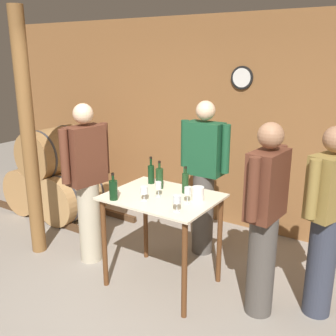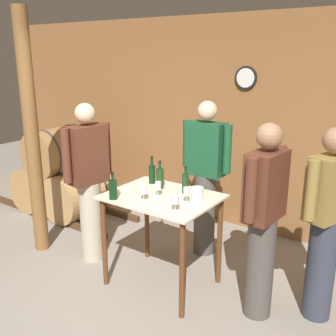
{
  "view_description": "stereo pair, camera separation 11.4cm",
  "coord_description": "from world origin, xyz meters",
  "px_view_note": "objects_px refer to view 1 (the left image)",
  "views": [
    {
      "loc": [
        2.01,
        -2.14,
        2.23
      ],
      "look_at": [
        0.06,
        0.84,
        1.19
      ],
      "focal_mm": 42.0,
      "sensor_mm": 36.0,
      "label": 1
    },
    {
      "loc": [
        2.11,
        -2.08,
        2.23
      ],
      "look_at": [
        0.06,
        0.84,
        1.19
      ],
      "focal_mm": 42.0,
      "sensor_mm": 36.0,
      "label": 2
    }
  ],
  "objects_px": {
    "person_host": "(204,175)",
    "person_visitor_near_door": "(265,218)",
    "wooden_post": "(28,138)",
    "wine_bottle_far_left": "(113,189)",
    "wine_glass_near_left": "(144,191)",
    "wine_glass_far_side": "(177,200)",
    "person_visitor_bearded": "(326,220)",
    "wine_bottle_right": "(185,182)",
    "wine_glass_near_right": "(187,192)",
    "wine_bottle_left": "(151,173)",
    "ice_bucket": "(198,194)",
    "wine_glass_near_center": "(158,186)",
    "wine_bottle_center": "(159,178)",
    "person_visitor_with_scarf": "(87,181)"
  },
  "relations": [
    {
      "from": "person_host",
      "to": "person_visitor_near_door",
      "type": "distance_m",
      "value": 1.19
    },
    {
      "from": "wooden_post",
      "to": "wine_bottle_far_left",
      "type": "xyz_separation_m",
      "value": [
        1.28,
        -0.1,
        -0.32
      ]
    },
    {
      "from": "wine_glass_near_left",
      "to": "wine_glass_far_side",
      "type": "bearing_deg",
      "value": -7.95
    },
    {
      "from": "person_host",
      "to": "person_visitor_bearded",
      "type": "distance_m",
      "value": 1.46
    },
    {
      "from": "wine_bottle_right",
      "to": "wine_glass_near_right",
      "type": "distance_m",
      "value": 0.27
    },
    {
      "from": "wine_bottle_left",
      "to": "ice_bucket",
      "type": "bearing_deg",
      "value": -13.87
    },
    {
      "from": "wine_glass_far_side",
      "to": "person_visitor_near_door",
      "type": "relative_size",
      "value": 0.08
    },
    {
      "from": "wine_glass_near_right",
      "to": "ice_bucket",
      "type": "distance_m",
      "value": 0.14
    },
    {
      "from": "wine_bottle_right",
      "to": "person_visitor_near_door",
      "type": "xyz_separation_m",
      "value": [
        0.83,
        -0.1,
        -0.13
      ]
    },
    {
      "from": "wine_glass_near_center",
      "to": "wine_bottle_center",
      "type": "bearing_deg",
      "value": 122.06
    },
    {
      "from": "person_host",
      "to": "person_visitor_with_scarf",
      "type": "height_order",
      "value": "person_host"
    },
    {
      "from": "wine_bottle_far_left",
      "to": "wooden_post",
      "type": "bearing_deg",
      "value": 175.35
    },
    {
      "from": "wine_glass_near_right",
      "to": "wine_glass_far_side",
      "type": "bearing_deg",
      "value": -83.5
    },
    {
      "from": "wine_glass_near_left",
      "to": "person_visitor_bearded",
      "type": "bearing_deg",
      "value": 20.97
    },
    {
      "from": "wine_bottle_far_left",
      "to": "wine_glass_far_side",
      "type": "bearing_deg",
      "value": 6.79
    },
    {
      "from": "wine_glass_near_right",
      "to": "ice_bucket",
      "type": "bearing_deg",
      "value": 71.14
    },
    {
      "from": "wine_bottle_center",
      "to": "person_visitor_near_door",
      "type": "height_order",
      "value": "person_visitor_near_door"
    },
    {
      "from": "wine_bottle_far_left",
      "to": "wine_bottle_left",
      "type": "height_order",
      "value": "wine_bottle_left"
    },
    {
      "from": "ice_bucket",
      "to": "person_visitor_with_scarf",
      "type": "bearing_deg",
      "value": -174.36
    },
    {
      "from": "person_visitor_with_scarf",
      "to": "ice_bucket",
      "type": "bearing_deg",
      "value": 5.64
    },
    {
      "from": "wine_glass_near_center",
      "to": "wine_bottle_left",
      "type": "bearing_deg",
      "value": 135.57
    },
    {
      "from": "wine_bottle_far_left",
      "to": "person_visitor_near_door",
      "type": "bearing_deg",
      "value": 18.05
    },
    {
      "from": "wooden_post",
      "to": "wine_glass_near_center",
      "type": "height_order",
      "value": "wooden_post"
    },
    {
      "from": "wine_bottle_left",
      "to": "person_visitor_near_door",
      "type": "xyz_separation_m",
      "value": [
        1.27,
        -0.15,
        -0.13
      ]
    },
    {
      "from": "wine_glass_far_side",
      "to": "ice_bucket",
      "type": "bearing_deg",
      "value": 87.24
    },
    {
      "from": "wine_bottle_center",
      "to": "wine_glass_far_side",
      "type": "bearing_deg",
      "value": -41.83
    },
    {
      "from": "wooden_post",
      "to": "person_visitor_bearded",
      "type": "xyz_separation_m",
      "value": [
        3.01,
        0.59,
        -0.46
      ]
    },
    {
      "from": "wine_glass_far_side",
      "to": "wine_bottle_center",
      "type": "bearing_deg",
      "value": 138.17
    },
    {
      "from": "wine_glass_near_right",
      "to": "wine_glass_far_side",
      "type": "relative_size",
      "value": 1.05
    },
    {
      "from": "wine_glass_near_right",
      "to": "person_host",
      "type": "height_order",
      "value": "person_host"
    },
    {
      "from": "wine_bottle_right",
      "to": "person_visitor_with_scarf",
      "type": "bearing_deg",
      "value": -167.96
    },
    {
      "from": "wine_glass_near_center",
      "to": "ice_bucket",
      "type": "distance_m",
      "value": 0.38
    },
    {
      "from": "wine_bottle_far_left",
      "to": "wine_bottle_center",
      "type": "distance_m",
      "value": 0.52
    },
    {
      "from": "wine_glass_near_right",
      "to": "ice_bucket",
      "type": "height_order",
      "value": "wine_glass_near_right"
    },
    {
      "from": "wine_glass_near_center",
      "to": "person_host",
      "type": "distance_m",
      "value": 0.85
    },
    {
      "from": "wine_glass_far_side",
      "to": "ice_bucket",
      "type": "distance_m",
      "value": 0.34
    },
    {
      "from": "wooden_post",
      "to": "wine_bottle_left",
      "type": "bearing_deg",
      "value": 19.8
    },
    {
      "from": "wine_glass_near_left",
      "to": "person_host",
      "type": "height_order",
      "value": "person_host"
    },
    {
      "from": "wine_bottle_far_left",
      "to": "person_visitor_near_door",
      "type": "xyz_separation_m",
      "value": [
        1.29,
        0.42,
        -0.12
      ]
    },
    {
      "from": "person_visitor_with_scarf",
      "to": "wooden_post",
      "type": "bearing_deg",
      "value": -164.53
    },
    {
      "from": "ice_bucket",
      "to": "person_visitor_near_door",
      "type": "distance_m",
      "value": 0.64
    },
    {
      "from": "wine_bottle_left",
      "to": "person_host",
      "type": "xyz_separation_m",
      "value": [
        0.32,
        0.56,
        -0.11
      ]
    },
    {
      "from": "wine_bottle_right",
      "to": "wine_glass_far_side",
      "type": "bearing_deg",
      "value": -67.72
    },
    {
      "from": "wine_bottle_left",
      "to": "wine_bottle_right",
      "type": "xyz_separation_m",
      "value": [
        0.44,
        -0.05,
        -0.0
      ]
    },
    {
      "from": "wine_glass_near_center",
      "to": "person_visitor_near_door",
      "type": "distance_m",
      "value": 1.01
    },
    {
      "from": "wine_glass_near_center",
      "to": "ice_bucket",
      "type": "height_order",
      "value": "wine_glass_near_center"
    },
    {
      "from": "wine_bottle_left",
      "to": "wine_bottle_far_left",
      "type": "bearing_deg",
      "value": -91.41
    },
    {
      "from": "wine_glass_near_center",
      "to": "person_visitor_with_scarf",
      "type": "distance_m",
      "value": 0.93
    },
    {
      "from": "person_visitor_with_scarf",
      "to": "person_host",
      "type": "bearing_deg",
      "value": 41.57
    },
    {
      "from": "wine_bottle_center",
      "to": "person_visitor_near_door",
      "type": "xyz_separation_m",
      "value": [
        1.11,
        -0.07,
        -0.14
      ]
    }
  ]
}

